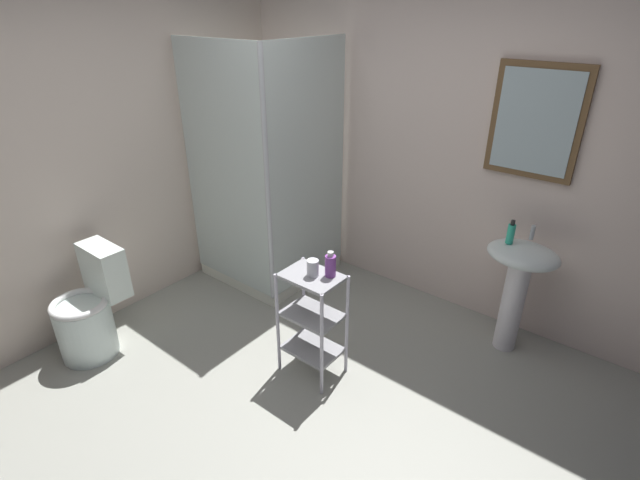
{
  "coord_description": "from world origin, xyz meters",
  "views": [
    {
      "loc": [
        1.41,
        -1.42,
        2.22
      ],
      "look_at": [
        -0.15,
        0.55,
        0.95
      ],
      "focal_mm": 26.57,
      "sensor_mm": 36.0,
      "label": 1
    }
  ],
  "objects": [
    {
      "name": "hand_soap_bottle",
      "position": [
        0.67,
        1.49,
        0.88
      ],
      "size": [
        0.05,
        0.05,
        0.16
      ],
      "color": "#2DBC99",
      "rests_on": "pedestal_sink"
    },
    {
      "name": "rinse_cup",
      "position": [
        -0.15,
        0.47,
        0.79
      ],
      "size": [
        0.07,
        0.07,
        0.1
      ],
      "primitive_type": "cylinder",
      "color": "silver",
      "rests_on": "storage_cart"
    },
    {
      "name": "toilet",
      "position": [
        -1.48,
        -0.31,
        0.31
      ],
      "size": [
        0.37,
        0.49,
        0.76
      ],
      "color": "white",
      "rests_on": "ground_plane"
    },
    {
      "name": "shower_stall",
      "position": [
        -1.21,
        1.19,
        0.46
      ],
      "size": [
        0.92,
        0.92,
        2.0
      ],
      "color": "white",
      "rests_on": "ground_plane"
    },
    {
      "name": "wall_left",
      "position": [
        -1.85,
        0.0,
        1.25
      ],
      "size": [
        0.1,
        4.2,
        2.5
      ],
      "primitive_type": "cube",
      "color": "beige",
      "rests_on": "ground_plane"
    },
    {
      "name": "wall_back",
      "position": [
        0.01,
        1.85,
        1.25
      ],
      "size": [
        4.2,
        0.14,
        2.5
      ],
      "color": "beige",
      "rests_on": "ground_plane"
    },
    {
      "name": "conditioner_bottle_purple",
      "position": [
        -0.06,
        0.53,
        0.81
      ],
      "size": [
        0.07,
        0.07,
        0.16
      ],
      "color": "purple",
      "rests_on": "storage_cart"
    },
    {
      "name": "ground_plane",
      "position": [
        0.0,
        0.0,
        -0.01
      ],
      "size": [
        4.2,
        4.2,
        0.02
      ],
      "primitive_type": "cube",
      "color": "#989A8F"
    },
    {
      "name": "sink_faucet",
      "position": [
        0.77,
        1.64,
        0.86
      ],
      "size": [
        0.03,
        0.03,
        0.1
      ],
      "primitive_type": "cylinder",
      "color": "silver",
      "rests_on": "pedestal_sink"
    },
    {
      "name": "pedestal_sink",
      "position": [
        0.77,
        1.52,
        0.58
      ],
      "size": [
        0.46,
        0.37,
        0.81
      ],
      "color": "white",
      "rests_on": "ground_plane"
    },
    {
      "name": "storage_cart",
      "position": [
        -0.15,
        0.47,
        0.44
      ],
      "size": [
        0.38,
        0.28,
        0.74
      ],
      "color": "silver",
      "rests_on": "ground_plane"
    }
  ]
}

